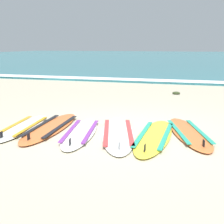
{
  "coord_description": "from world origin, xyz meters",
  "views": [
    {
      "loc": [
        1.31,
        -5.59,
        1.71
      ],
      "look_at": [
        -0.44,
        0.62,
        0.25
      ],
      "focal_mm": 48.0,
      "sensor_mm": 36.0,
      "label": 1
    }
  ],
  "objects_px": {
    "surfboard_2": "(81,132)",
    "surfboard_3": "(118,133)",
    "surfboard_1": "(51,127)",
    "surfboard_5": "(188,133)",
    "surfboard_4": "(154,136)",
    "surfboard_0": "(23,127)"
  },
  "relations": [
    {
      "from": "surfboard_2",
      "to": "surfboard_4",
      "type": "height_order",
      "value": "same"
    },
    {
      "from": "surfboard_1",
      "to": "surfboard_3",
      "type": "height_order",
      "value": "same"
    },
    {
      "from": "surfboard_3",
      "to": "surfboard_0",
      "type": "bearing_deg",
      "value": -176.93
    },
    {
      "from": "surfboard_0",
      "to": "surfboard_5",
      "type": "xyz_separation_m",
      "value": [
        3.32,
        0.51,
        -0.0
      ]
    },
    {
      "from": "surfboard_2",
      "to": "surfboard_1",
      "type": "bearing_deg",
      "value": 165.97
    },
    {
      "from": "surfboard_3",
      "to": "surfboard_1",
      "type": "bearing_deg",
      "value": 178.09
    },
    {
      "from": "surfboard_0",
      "to": "surfboard_5",
      "type": "relative_size",
      "value": 0.93
    },
    {
      "from": "surfboard_1",
      "to": "surfboard_5",
      "type": "distance_m",
      "value": 2.78
    },
    {
      "from": "surfboard_3",
      "to": "surfboard_2",
      "type": "bearing_deg",
      "value": -169.37
    },
    {
      "from": "surfboard_0",
      "to": "surfboard_1",
      "type": "height_order",
      "value": "same"
    },
    {
      "from": "surfboard_5",
      "to": "surfboard_1",
      "type": "bearing_deg",
      "value": -172.6
    },
    {
      "from": "surfboard_3",
      "to": "surfboard_5",
      "type": "distance_m",
      "value": 1.37
    },
    {
      "from": "surfboard_0",
      "to": "surfboard_4",
      "type": "relative_size",
      "value": 0.91
    },
    {
      "from": "surfboard_2",
      "to": "surfboard_5",
      "type": "bearing_deg",
      "value": 14.95
    },
    {
      "from": "surfboard_0",
      "to": "surfboard_2",
      "type": "bearing_deg",
      "value": -1.19
    },
    {
      "from": "surfboard_2",
      "to": "surfboard_3",
      "type": "xyz_separation_m",
      "value": [
        0.72,
        0.13,
        -0.0
      ]
    },
    {
      "from": "surfboard_0",
      "to": "surfboard_2",
      "type": "xyz_separation_m",
      "value": [
        1.29,
        -0.03,
        -0.0
      ]
    },
    {
      "from": "surfboard_0",
      "to": "surfboard_5",
      "type": "height_order",
      "value": "same"
    },
    {
      "from": "surfboard_2",
      "to": "surfboard_5",
      "type": "distance_m",
      "value": 2.1
    },
    {
      "from": "surfboard_1",
      "to": "surfboard_4",
      "type": "height_order",
      "value": "same"
    },
    {
      "from": "surfboard_1",
      "to": "surfboard_4",
      "type": "distance_m",
      "value": 2.15
    },
    {
      "from": "surfboard_1",
      "to": "surfboard_3",
      "type": "bearing_deg",
      "value": -1.91
    }
  ]
}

